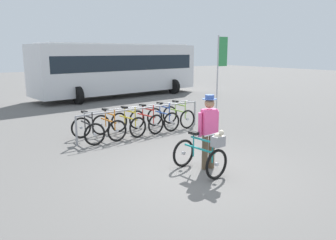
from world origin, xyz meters
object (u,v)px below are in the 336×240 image
at_px(racked_bike_red, 146,121).
at_px(banner_flag, 221,64).
at_px(racked_bike_black, 88,130).
at_px(racked_bike_blue, 163,118).
at_px(racked_bike_yellow, 128,124).
at_px(bus_distant, 119,67).
at_px(racked_bike_lime, 178,116).
at_px(person_with_featured_bike, 209,129).
at_px(racked_bike_orange, 109,126).
at_px(featured_bicycle, 203,153).

distance_m(racked_bike_red, banner_flag, 3.28).
distance_m(racked_bike_black, racked_bike_blue, 2.80).
height_order(racked_bike_yellow, racked_bike_blue, same).
distance_m(racked_bike_yellow, bus_distant, 9.50).
bearing_deg(racked_bike_black, racked_bike_blue, 3.21).
relative_size(racked_bike_yellow, racked_bike_lime, 1.05).
bearing_deg(racked_bike_blue, racked_bike_yellow, -176.79).
xyz_separation_m(racked_bike_yellow, racked_bike_blue, (1.40, 0.08, 0.00)).
bearing_deg(person_with_featured_bike, bus_distant, 73.14).
xyz_separation_m(racked_bike_orange, racked_bike_yellow, (0.70, 0.04, -0.00)).
bearing_deg(featured_bicycle, racked_bike_lime, 60.72).
bearing_deg(racked_bike_black, banner_flag, -8.05).
xyz_separation_m(racked_bike_yellow, person_with_featured_bike, (0.08, -3.86, 0.58)).
relative_size(racked_bike_black, banner_flag, 0.35).
distance_m(racked_bike_black, racked_bike_lime, 3.50).
bearing_deg(racked_bike_blue, racked_bike_orange, -176.79).
relative_size(racked_bike_yellow, banner_flag, 0.37).
xyz_separation_m(racked_bike_red, banner_flag, (2.58, -0.78, 1.86)).
xyz_separation_m(racked_bike_red, bus_distant, (3.14, 8.54, 1.37)).
xyz_separation_m(featured_bicycle, banner_flag, (3.53, 3.33, 1.74)).
xyz_separation_m(racked_bike_lime, banner_flag, (1.19, -0.86, 1.86)).
xyz_separation_m(racked_bike_black, banner_flag, (4.68, -0.66, 1.86)).
xyz_separation_m(racked_bike_red, person_with_featured_bike, (-0.62, -3.90, 0.58)).
bearing_deg(racked_bike_yellow, racked_bike_black, -176.79).
distance_m(racked_bike_lime, person_with_featured_bike, 4.50).
bearing_deg(racked_bike_blue, racked_bike_lime, 3.21).
distance_m(racked_bike_lime, featured_bicycle, 4.80).
relative_size(racked_bike_red, banner_flag, 0.37).
xyz_separation_m(featured_bicycle, person_with_featured_bike, (0.33, 0.21, 0.46)).
relative_size(racked_bike_red, person_with_featured_bike, 0.69).
height_order(racked_bike_black, racked_bike_orange, same).
bearing_deg(featured_bicycle, person_with_featured_bike, 33.22).
xyz_separation_m(racked_bike_yellow, banner_flag, (3.28, -0.74, 1.86)).
xyz_separation_m(racked_bike_black, racked_bike_blue, (2.80, 0.16, 0.00)).
distance_m(racked_bike_blue, featured_bicycle, 4.47).
bearing_deg(racked_bike_blue, banner_flag, -23.49).
relative_size(racked_bike_lime, banner_flag, 0.36).
bearing_deg(racked_bike_yellow, person_with_featured_bike, -88.88).
relative_size(racked_bike_black, racked_bike_lime, 1.00).
bearing_deg(racked_bike_red, bus_distant, 69.78).
bearing_deg(banner_flag, bus_distant, 86.55).
xyz_separation_m(racked_bike_orange, bus_distant, (4.54, 8.61, 1.37)).
height_order(racked_bike_lime, bus_distant, bus_distant).
height_order(racked_bike_red, person_with_featured_bike, person_with_featured_bike).
distance_m(racked_bike_blue, banner_flag, 2.77).
height_order(racked_bike_red, bus_distant, bus_distant).
height_order(racked_bike_lime, featured_bicycle, featured_bicycle).
xyz_separation_m(racked_bike_yellow, bus_distant, (3.84, 8.58, 1.37)).
relative_size(racked_bike_black, bus_distant, 0.11).
relative_size(racked_bike_black, person_with_featured_bike, 0.66).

